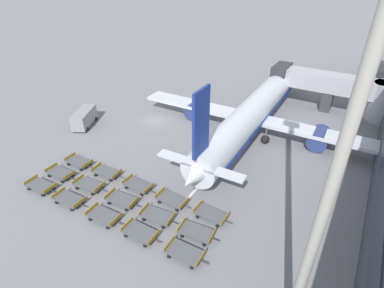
# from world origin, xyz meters

# --- Properties ---
(ground_plane) EXTENTS (500.00, 500.00, 0.00)m
(ground_plane) POSITION_xyz_m (0.00, 0.00, 0.00)
(ground_plane) COLOR gray
(jet_bridge) EXTENTS (20.24, 5.17, 6.25)m
(jet_bridge) POSITION_xyz_m (24.32, 18.06, 3.80)
(jet_bridge) COLOR #A8AAB2
(jet_bridge) RESTS_ON ground_plane
(airplane) EXTENTS (34.74, 39.77, 11.80)m
(airplane) POSITION_xyz_m (13.89, 4.98, 2.89)
(airplane) COLOR silver
(airplane) RESTS_ON ground_plane
(service_van) EXTENTS (4.12, 5.61, 2.37)m
(service_van) POSITION_xyz_m (-8.22, -7.08, 1.28)
(service_van) COLOR gray
(service_van) RESTS_ON ground_plane
(baggage_dolly_row_near_col_a) EXTENTS (3.88, 1.97, 0.92)m
(baggage_dolly_row_near_col_a) POSITION_xyz_m (-0.65, -19.99, 0.49)
(baggage_dolly_row_near_col_a) COLOR #515459
(baggage_dolly_row_near_col_a) RESTS_ON ground_plane
(baggage_dolly_row_near_col_b) EXTENTS (3.88, 1.94, 0.92)m
(baggage_dolly_row_near_col_b) POSITION_xyz_m (3.77, -19.84, 0.49)
(baggage_dolly_row_near_col_b) COLOR #515459
(baggage_dolly_row_near_col_b) RESTS_ON ground_plane
(baggage_dolly_row_near_col_c) EXTENTS (3.88, 1.95, 0.92)m
(baggage_dolly_row_near_col_c) POSITION_xyz_m (8.52, -19.68, 0.49)
(baggage_dolly_row_near_col_c) COLOR #515459
(baggage_dolly_row_near_col_c) RESTS_ON ground_plane
(baggage_dolly_row_near_col_d) EXTENTS (3.85, 1.87, 0.92)m
(baggage_dolly_row_near_col_d) POSITION_xyz_m (12.85, -19.46, 0.49)
(baggage_dolly_row_near_col_d) COLOR #515459
(baggage_dolly_row_near_col_d) RESTS_ON ground_plane
(baggage_dolly_row_near_col_e) EXTENTS (3.87, 1.92, 0.92)m
(baggage_dolly_row_near_col_e) POSITION_xyz_m (17.45, -19.23, 0.49)
(baggage_dolly_row_near_col_e) COLOR #515459
(baggage_dolly_row_near_col_e) RESTS_ON ground_plane
(baggage_dolly_row_mid_a_col_a) EXTENTS (3.86, 1.90, 0.92)m
(baggage_dolly_row_mid_a_col_a) POSITION_xyz_m (-0.77, -17.38, 0.49)
(baggage_dolly_row_mid_a_col_a) COLOR #515459
(baggage_dolly_row_mid_a_col_a) RESTS_ON ground_plane
(baggage_dolly_row_mid_a_col_b) EXTENTS (3.90, 2.03, 0.92)m
(baggage_dolly_row_mid_a_col_b) POSITION_xyz_m (3.71, -17.16, 0.49)
(baggage_dolly_row_mid_a_col_b) COLOR #515459
(baggage_dolly_row_mid_a_col_b) RESTS_ON ground_plane
(baggage_dolly_row_mid_a_col_c) EXTENTS (3.90, 2.02, 0.92)m
(baggage_dolly_row_mid_a_col_c) POSITION_xyz_m (8.42, -17.06, 0.49)
(baggage_dolly_row_mid_a_col_c) COLOR #515459
(baggage_dolly_row_mid_a_col_c) RESTS_ON ground_plane
(baggage_dolly_row_mid_a_col_d) EXTENTS (3.90, 2.02, 0.92)m
(baggage_dolly_row_mid_a_col_d) POSITION_xyz_m (12.90, -16.99, 0.49)
(baggage_dolly_row_mid_a_col_d) COLOR #515459
(baggage_dolly_row_mid_a_col_d) RESTS_ON ground_plane
(baggage_dolly_row_mid_a_col_e) EXTENTS (3.90, 2.03, 0.92)m
(baggage_dolly_row_mid_a_col_e) POSITION_xyz_m (17.15, -16.78, 0.49)
(baggage_dolly_row_mid_a_col_e) COLOR #515459
(baggage_dolly_row_mid_a_col_e) RESTS_ON ground_plane
(baggage_dolly_row_mid_b_col_a) EXTENTS (3.85, 1.88, 0.92)m
(baggage_dolly_row_mid_b_col_a) POSITION_xyz_m (-0.75, -14.71, 0.49)
(baggage_dolly_row_mid_b_col_a) COLOR #515459
(baggage_dolly_row_mid_b_col_a) RESTS_ON ground_plane
(baggage_dolly_row_mid_b_col_b) EXTENTS (3.90, 2.02, 0.92)m
(baggage_dolly_row_mid_b_col_b) POSITION_xyz_m (3.66, -14.44, 0.49)
(baggage_dolly_row_mid_b_col_b) COLOR #515459
(baggage_dolly_row_mid_b_col_b) RESTS_ON ground_plane
(baggage_dolly_row_mid_b_col_c) EXTENTS (3.85, 1.86, 0.92)m
(baggage_dolly_row_mid_b_col_c) POSITION_xyz_m (8.33, -14.39, 0.49)
(baggage_dolly_row_mid_b_col_c) COLOR #515459
(baggage_dolly_row_mid_b_col_c) RESTS_ON ground_plane
(baggage_dolly_row_mid_b_col_d) EXTENTS (3.85, 1.87, 0.92)m
(baggage_dolly_row_mid_b_col_d) POSITION_xyz_m (12.79, -14.36, 0.49)
(baggage_dolly_row_mid_b_col_d) COLOR #515459
(baggage_dolly_row_mid_b_col_d) RESTS_ON ground_plane
(baggage_dolly_row_mid_b_col_e) EXTENTS (3.85, 1.86, 0.92)m
(baggage_dolly_row_mid_b_col_e) POSITION_xyz_m (17.21, -14.12, 0.49)
(baggage_dolly_row_mid_b_col_e) COLOR #515459
(baggage_dolly_row_mid_b_col_e) RESTS_ON ground_plane
(apron_light_mast) EXTENTS (2.00, 0.74, 27.45)m
(apron_light_mast) POSITION_xyz_m (26.51, -20.13, 14.95)
(apron_light_mast) COLOR #ADA89E
(apron_light_mast) RESTS_ON ground_plane
(stand_guidance_stripe) EXTENTS (0.94, 20.40, 0.01)m
(stand_guidance_stripe) POSITION_xyz_m (13.52, -3.31, 0.00)
(stand_guidance_stripe) COLOR white
(stand_guidance_stripe) RESTS_ON ground_plane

